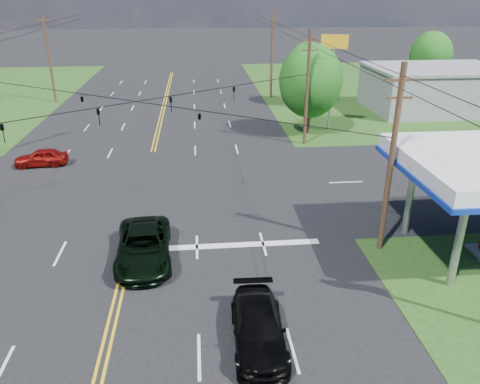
{
  "coord_description": "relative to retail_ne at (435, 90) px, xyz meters",
  "views": [
    {
      "loc": [
        3.75,
        -17.45,
        12.47
      ],
      "look_at": [
        5.96,
        6.0,
        2.2
      ],
      "focal_mm": 35.0,
      "sensor_mm": 36.0,
      "label": 1
    }
  ],
  "objects": [
    {
      "name": "suv_black",
      "position": [
        -24.23,
        -35.44,
        -1.5
      ],
      "size": [
        2.09,
        4.87,
        1.4
      ],
      "primitive_type": "imported",
      "rotation": [
        0.0,
        0.0,
        -0.03
      ],
      "color": "black",
      "rests_on": "ground"
    },
    {
      "name": "sedan_red",
      "position": [
        -38.19,
        -14.5,
        -1.54
      ],
      "size": [
        4.02,
        1.89,
        1.33
      ],
      "primitive_type": "imported",
      "rotation": [
        0.0,
        0.0,
        -1.49
      ],
      "color": "maroon",
      "rests_on": "ground"
    },
    {
      "name": "stop_bar",
      "position": [
        -25.0,
        -28.0,
        -2.2
      ],
      "size": [
        10.0,
        0.5,
        0.02
      ],
      "primitive_type": "cube",
      "color": "silver",
      "rests_on": "ground"
    },
    {
      "name": "retail_ne",
      "position": [
        0.0,
        0.0,
        0.0
      ],
      "size": [
        14.0,
        10.0,
        4.4
      ],
      "primitive_type": "cube",
      "color": "slate",
      "rests_on": "ground"
    },
    {
      "name": "pole_left_far",
      "position": [
        -43.0,
        8.0,
        2.97
      ],
      "size": [
        1.6,
        0.28,
        10.0
      ],
      "color": "#3C2319",
      "rests_on": "ground"
    },
    {
      "name": "grass_ne",
      "position": [
        5.0,
        12.0,
        -2.2
      ],
      "size": [
        46.0,
        48.0,
        0.03
      ],
      "primitive_type": "cube",
      "color": "#224215",
      "rests_on": "ground"
    },
    {
      "name": "polesign_ne",
      "position": [
        -13.82,
        -7.09,
        4.71
      ],
      "size": [
        2.31,
        1.16,
        8.74
      ],
      "color": "#A5A5AA",
      "rests_on": "ground"
    },
    {
      "name": "tree_far_r",
      "position": [
        4.0,
        10.0,
        2.34
      ],
      "size": [
        5.32,
        5.32,
        7.63
      ],
      "color": "#3C2319",
      "rests_on": "ground"
    },
    {
      "name": "pole_se",
      "position": [
        -17.0,
        -29.0,
        2.72
      ],
      "size": [
        1.6,
        0.28,
        9.5
      ],
      "color": "#3C2319",
      "rests_on": "ground"
    },
    {
      "name": "ground",
      "position": [
        -30.0,
        -20.0,
        -2.2
      ],
      "size": [
        280.0,
        280.0,
        0.0
      ],
      "primitive_type": "plane",
      "color": "black",
      "rests_on": "ground"
    },
    {
      "name": "span_wire_signals",
      "position": [
        -30.0,
        -20.0,
        3.8
      ],
      "size": [
        26.0,
        18.0,
        1.13
      ],
      "color": "black",
      "rests_on": "ground"
    },
    {
      "name": "pole_right_far",
      "position": [
        -17.0,
        8.0,
        2.97
      ],
      "size": [
        1.6,
        0.28,
        10.0
      ],
      "color": "#3C2319",
      "rests_on": "ground"
    },
    {
      "name": "pickup_dkgreen",
      "position": [
        -29.11,
        -29.02,
        -1.41
      ],
      "size": [
        2.96,
        5.83,
        1.58
      ],
      "primitive_type": "imported",
      "rotation": [
        0.0,
        0.0,
        0.06
      ],
      "color": "black",
      "rests_on": "ground"
    },
    {
      "name": "pole_ne",
      "position": [
        -17.0,
        -11.0,
        2.72
      ],
      "size": [
        1.6,
        0.28,
        9.5
      ],
      "color": "#3C2319",
      "rests_on": "ground"
    },
    {
      "name": "power_lines",
      "position": [
        -30.0,
        -22.0,
        6.4
      ],
      "size": [
        26.04,
        100.0,
        0.64
      ],
      "color": "black",
      "rests_on": "ground"
    },
    {
      "name": "tree_right_b",
      "position": [
        -13.5,
        4.0,
        2.02
      ],
      "size": [
        4.94,
        4.94,
        7.09
      ],
      "color": "#3C2319",
      "rests_on": "ground"
    },
    {
      "name": "tree_right_a",
      "position": [
        -16.0,
        -8.0,
        2.67
      ],
      "size": [
        5.7,
        5.7,
        8.18
      ],
      "color": "#3C2319",
      "rests_on": "ground"
    }
  ]
}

